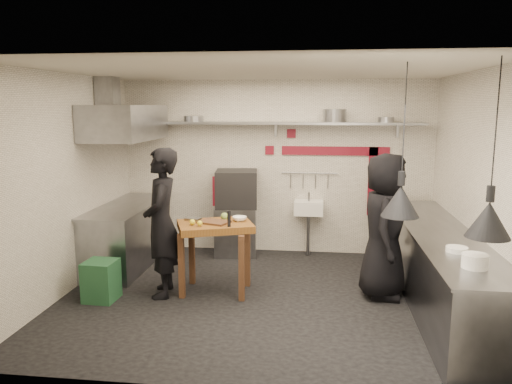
# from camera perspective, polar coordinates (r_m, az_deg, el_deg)

# --- Properties ---
(floor) EXTENTS (5.00, 5.00, 0.00)m
(floor) POSITION_cam_1_polar(r_m,az_deg,el_deg) (6.45, 0.56, -11.95)
(floor) COLOR black
(floor) RESTS_ON ground
(ceiling) EXTENTS (5.00, 5.00, 0.00)m
(ceiling) POSITION_cam_1_polar(r_m,az_deg,el_deg) (6.00, 0.61, 13.74)
(ceiling) COLOR beige
(ceiling) RESTS_ON floor
(wall_back) EXTENTS (5.00, 0.04, 2.80)m
(wall_back) POSITION_cam_1_polar(r_m,az_deg,el_deg) (8.13, 2.27, 2.84)
(wall_back) COLOR silver
(wall_back) RESTS_ON floor
(wall_front) EXTENTS (5.00, 0.04, 2.80)m
(wall_front) POSITION_cam_1_polar(r_m,az_deg,el_deg) (4.03, -2.82, -4.45)
(wall_front) COLOR silver
(wall_front) RESTS_ON floor
(wall_left) EXTENTS (0.04, 4.20, 2.80)m
(wall_left) POSITION_cam_1_polar(r_m,az_deg,el_deg) (6.81, -20.80, 0.82)
(wall_left) COLOR silver
(wall_left) RESTS_ON floor
(wall_right) EXTENTS (0.04, 4.20, 2.80)m
(wall_right) POSITION_cam_1_polar(r_m,az_deg,el_deg) (6.30, 23.82, -0.07)
(wall_right) COLOR silver
(wall_right) RESTS_ON floor
(red_band_horiz) EXTENTS (1.70, 0.02, 0.14)m
(red_band_horiz) POSITION_cam_1_polar(r_m,az_deg,el_deg) (8.06, 9.03, 4.66)
(red_band_horiz) COLOR maroon
(red_band_horiz) RESTS_ON wall_back
(red_band_vert) EXTENTS (0.14, 0.02, 1.10)m
(red_band_vert) POSITION_cam_1_polar(r_m,az_deg,el_deg) (8.16, 13.16, 1.19)
(red_band_vert) COLOR maroon
(red_band_vert) RESTS_ON wall_back
(red_tile_a) EXTENTS (0.14, 0.02, 0.14)m
(red_tile_a) POSITION_cam_1_polar(r_m,az_deg,el_deg) (8.05, 4.07, 6.68)
(red_tile_a) COLOR maroon
(red_tile_a) RESTS_ON wall_back
(red_tile_b) EXTENTS (0.14, 0.02, 0.14)m
(red_tile_b) POSITION_cam_1_polar(r_m,az_deg,el_deg) (8.09, 1.56, 4.80)
(red_tile_b) COLOR maroon
(red_tile_b) RESTS_ON wall_back
(back_shelf) EXTENTS (4.60, 0.34, 0.04)m
(back_shelf) POSITION_cam_1_polar(r_m,az_deg,el_deg) (7.90, 2.19, 7.87)
(back_shelf) COLOR slate
(back_shelf) RESTS_ON wall_back
(shelf_bracket_left) EXTENTS (0.04, 0.06, 0.24)m
(shelf_bracket_left) POSITION_cam_1_polar(r_m,az_deg,el_deg) (8.43, -10.81, 7.15)
(shelf_bracket_left) COLOR slate
(shelf_bracket_left) RESTS_ON wall_back
(shelf_bracket_mid) EXTENTS (0.04, 0.06, 0.24)m
(shelf_bracket_mid) POSITION_cam_1_polar(r_m,az_deg,el_deg) (8.05, 2.28, 7.19)
(shelf_bracket_mid) COLOR slate
(shelf_bracket_mid) RESTS_ON wall_back
(shelf_bracket_right) EXTENTS (0.04, 0.06, 0.24)m
(shelf_bracket_right) POSITION_cam_1_polar(r_m,az_deg,el_deg) (8.12, 15.87, 6.85)
(shelf_bracket_right) COLOR slate
(shelf_bracket_right) RESTS_ON wall_back
(pan_far_left) EXTENTS (0.41, 0.41, 0.09)m
(pan_far_left) POSITION_cam_1_polar(r_m,az_deg,el_deg) (8.11, -7.13, 8.31)
(pan_far_left) COLOR slate
(pan_far_left) RESTS_ON back_shelf
(pan_mid_left) EXTENTS (0.27, 0.27, 0.07)m
(pan_mid_left) POSITION_cam_1_polar(r_m,az_deg,el_deg) (8.11, -7.15, 8.24)
(pan_mid_left) COLOR slate
(pan_mid_left) RESTS_ON back_shelf
(stock_pot) EXTENTS (0.37, 0.37, 0.20)m
(stock_pot) POSITION_cam_1_polar(r_m,az_deg,el_deg) (7.87, 8.98, 8.62)
(stock_pot) COLOR slate
(stock_pot) RESTS_ON back_shelf
(pan_right) EXTENTS (0.30, 0.30, 0.08)m
(pan_right) POSITION_cam_1_polar(r_m,az_deg,el_deg) (7.93, 14.64, 8.00)
(pan_right) COLOR slate
(pan_right) RESTS_ON back_shelf
(oven_stand) EXTENTS (0.72, 0.67, 0.80)m
(oven_stand) POSITION_cam_1_polar(r_m,az_deg,el_deg) (8.11, -2.35, -4.38)
(oven_stand) COLOR slate
(oven_stand) RESTS_ON floor
(combi_oven) EXTENTS (0.71, 0.68, 0.58)m
(combi_oven) POSITION_cam_1_polar(r_m,az_deg,el_deg) (7.93, -2.23, 0.39)
(combi_oven) COLOR black
(combi_oven) RESTS_ON oven_stand
(oven_door) EXTENTS (0.53, 0.09, 0.46)m
(oven_door) POSITION_cam_1_polar(r_m,az_deg,el_deg) (7.70, -3.01, 0.09)
(oven_door) COLOR maroon
(oven_door) RESTS_ON combi_oven
(oven_glass) EXTENTS (0.35, 0.06, 0.34)m
(oven_glass) POSITION_cam_1_polar(r_m,az_deg,el_deg) (7.66, -3.05, 0.05)
(oven_glass) COLOR black
(oven_glass) RESTS_ON oven_door
(hand_sink) EXTENTS (0.46, 0.34, 0.22)m
(hand_sink) POSITION_cam_1_polar(r_m,az_deg,el_deg) (8.03, 6.04, -1.79)
(hand_sink) COLOR white
(hand_sink) RESTS_ON wall_back
(sink_tap) EXTENTS (0.03, 0.03, 0.14)m
(sink_tap) POSITION_cam_1_polar(r_m,az_deg,el_deg) (8.00, 6.07, -0.53)
(sink_tap) COLOR slate
(sink_tap) RESTS_ON hand_sink
(sink_drain) EXTENTS (0.06, 0.06, 0.66)m
(sink_drain) POSITION_cam_1_polar(r_m,az_deg,el_deg) (8.09, 5.98, -4.90)
(sink_drain) COLOR slate
(sink_drain) RESTS_ON floor
(utensil_rail) EXTENTS (0.90, 0.02, 0.02)m
(utensil_rail) POSITION_cam_1_polar(r_m,az_deg,el_deg) (8.08, 6.13, 2.17)
(utensil_rail) COLOR slate
(utensil_rail) RESTS_ON wall_back
(counter_right) EXTENTS (0.70, 3.80, 0.90)m
(counter_right) POSITION_cam_1_polar(r_m,az_deg,el_deg) (6.43, 20.20, -8.38)
(counter_right) COLOR slate
(counter_right) RESTS_ON floor
(counter_right_top) EXTENTS (0.76, 3.90, 0.03)m
(counter_right_top) POSITION_cam_1_polar(r_m,az_deg,el_deg) (6.30, 20.45, -4.36)
(counter_right_top) COLOR slate
(counter_right_top) RESTS_ON counter_right
(plate_stack) EXTENTS (0.27, 0.27, 0.13)m
(plate_stack) POSITION_cam_1_polar(r_m,az_deg,el_deg) (5.00, 23.74, -7.24)
(plate_stack) COLOR white
(plate_stack) RESTS_ON counter_right_top
(small_bowl_right) EXTENTS (0.27, 0.27, 0.05)m
(small_bowl_right) POSITION_cam_1_polar(r_m,az_deg,el_deg) (5.49, 21.98, -6.09)
(small_bowl_right) COLOR white
(small_bowl_right) RESTS_ON counter_right_top
(counter_left) EXTENTS (0.70, 1.90, 0.90)m
(counter_left) POSITION_cam_1_polar(r_m,az_deg,el_deg) (7.79, -14.49, -4.91)
(counter_left) COLOR slate
(counter_left) RESTS_ON floor
(counter_left_top) EXTENTS (0.76, 2.00, 0.03)m
(counter_left_top) POSITION_cam_1_polar(r_m,az_deg,el_deg) (7.69, -14.64, -1.56)
(counter_left_top) COLOR slate
(counter_left_top) RESTS_ON counter_left
(extractor_hood) EXTENTS (0.78, 1.60, 0.50)m
(extractor_hood) POSITION_cam_1_polar(r_m,az_deg,el_deg) (7.53, -14.69, 7.69)
(extractor_hood) COLOR slate
(extractor_hood) RESTS_ON ceiling
(hood_duct) EXTENTS (0.28, 0.28, 0.50)m
(hood_duct) POSITION_cam_1_polar(r_m,az_deg,el_deg) (7.62, -16.60, 10.63)
(hood_duct) COLOR slate
(hood_duct) RESTS_ON ceiling
(green_bin) EXTENTS (0.39, 0.39, 0.50)m
(green_bin) POSITION_cam_1_polar(r_m,az_deg,el_deg) (6.57, -17.28, -9.64)
(green_bin) COLOR #215531
(green_bin) RESTS_ON floor
(prep_table) EXTENTS (1.09, 0.92, 0.92)m
(prep_table) POSITION_cam_1_polar(r_m,az_deg,el_deg) (6.51, -4.65, -7.47)
(prep_table) COLOR brown
(prep_table) RESTS_ON floor
(cutting_board) EXTENTS (0.45, 0.38, 0.02)m
(cutting_board) POSITION_cam_1_polar(r_m,az_deg,el_deg) (6.37, -4.82, -3.43)
(cutting_board) COLOR #553420
(cutting_board) RESTS_ON prep_table
(pepper_mill) EXTENTS (0.04, 0.04, 0.20)m
(pepper_mill) POSITION_cam_1_polar(r_m,az_deg,el_deg) (6.15, -3.09, -3.07)
(pepper_mill) COLOR black
(pepper_mill) RESTS_ON prep_table
(lemon_a) EXTENTS (0.09, 0.09, 0.07)m
(lemon_a) POSITION_cam_1_polar(r_m,az_deg,el_deg) (6.28, -7.29, -3.43)
(lemon_a) COLOR yellow
(lemon_a) RESTS_ON prep_table
(lemon_b) EXTENTS (0.07, 0.07, 0.07)m
(lemon_b) POSITION_cam_1_polar(r_m,az_deg,el_deg) (6.21, -6.45, -3.57)
(lemon_b) COLOR yellow
(lemon_b) RESTS_ON prep_table
(veg_ball) EXTENTS (0.12, 0.12, 0.10)m
(veg_ball) POSITION_cam_1_polar(r_m,az_deg,el_deg) (6.51, -3.61, -2.80)
(veg_ball) COLOR olive
(veg_ball) RESTS_ON prep_table
(steel_tray) EXTENTS (0.22, 0.18, 0.03)m
(steel_tray) POSITION_cam_1_polar(r_m,az_deg,el_deg) (6.55, -7.18, -3.09)
(steel_tray) COLOR slate
(steel_tray) RESTS_ON prep_table
(bowl) EXTENTS (0.22, 0.22, 0.06)m
(bowl) POSITION_cam_1_polar(r_m,az_deg,el_deg) (6.46, -1.89, -3.07)
(bowl) COLOR white
(bowl) RESTS_ON prep_table
(heat_lamp_near) EXTENTS (0.49, 0.49, 1.49)m
(heat_lamp_near) POSITION_cam_1_polar(r_m,az_deg,el_deg) (5.02, 16.50, 5.60)
(heat_lamp_near) COLOR black
(heat_lamp_near) RESTS_ON ceiling
(heat_lamp_far) EXTENTS (0.47, 0.47, 1.54)m
(heat_lamp_far) POSITION_cam_1_polar(r_m,az_deg,el_deg) (4.69, 25.58, 4.42)
(heat_lamp_far) COLOR black
(heat_lamp_far) RESTS_ON ceiling
(chef_left) EXTENTS (0.57, 0.76, 1.88)m
(chef_left) POSITION_cam_1_polar(r_m,az_deg,el_deg) (6.38, -10.73, -3.48)
(chef_left) COLOR black
(chef_left) RESTS_ON floor
(chef_right) EXTENTS (0.71, 0.97, 1.82)m
(chef_right) POSITION_cam_1_polar(r_m,az_deg,el_deg) (6.43, 14.45, -3.79)
(chef_right) COLOR black
(chef_right) RESTS_ON floor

